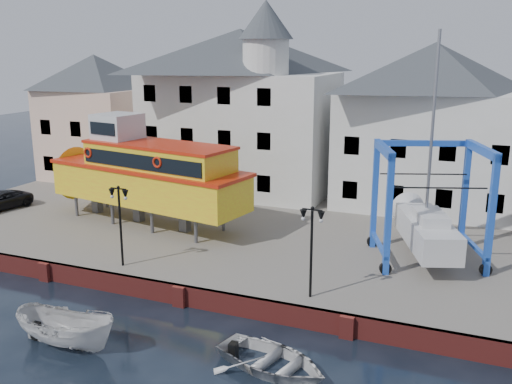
% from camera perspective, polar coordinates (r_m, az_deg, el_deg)
% --- Properties ---
extents(ground, '(140.00, 140.00, 0.00)m').
position_cam_1_polar(ground, '(27.65, -7.58, -11.20)').
color(ground, black).
rests_on(ground, ground).
extents(hardstanding, '(44.00, 22.00, 1.00)m').
position_cam_1_polar(hardstanding, '(36.72, 0.92, -3.74)').
color(hardstanding, '#6B655A').
rests_on(hardstanding, ground).
extents(quay_wall, '(44.00, 0.47, 1.00)m').
position_cam_1_polar(quay_wall, '(27.52, -7.51, -10.18)').
color(quay_wall, maroon).
rests_on(quay_wall, ground).
extents(building_pink, '(8.00, 7.00, 10.30)m').
position_cam_1_polar(building_pink, '(50.38, -15.57, 7.24)').
color(building_pink, beige).
rests_on(building_pink, hardstanding).
extents(building_white_main, '(14.00, 8.30, 14.00)m').
position_cam_1_polar(building_white_main, '(43.86, -1.47, 8.35)').
color(building_white_main, silver).
rests_on(building_white_main, hardstanding).
extents(building_white_right, '(12.00, 8.00, 11.20)m').
position_cam_1_polar(building_white_right, '(41.04, 17.04, 6.29)').
color(building_white_right, silver).
rests_on(building_white_right, hardstanding).
extents(lamp_post_left, '(1.12, 0.32, 4.20)m').
position_cam_1_polar(lamp_post_left, '(29.23, -13.51, -1.34)').
color(lamp_post_left, black).
rests_on(lamp_post_left, hardstanding).
extents(lamp_post_right, '(1.12, 0.32, 4.20)m').
position_cam_1_polar(lamp_post_right, '(24.91, 5.61, -3.71)').
color(lamp_post_right, black).
rests_on(lamp_post_right, hardstanding).
extents(tour_boat, '(16.04, 6.45, 6.80)m').
position_cam_1_polar(tour_boat, '(36.66, -11.82, 1.93)').
color(tour_boat, '#59595E').
rests_on(tour_boat, hardstanding).
extents(travel_lift, '(6.58, 7.95, 11.71)m').
position_cam_1_polar(travel_lift, '(31.42, 16.45, -2.74)').
color(travel_lift, blue).
rests_on(travel_lift, hardstanding).
extents(motorboat_a, '(4.68, 1.80, 1.80)m').
position_cam_1_polar(motorboat_a, '(25.23, -18.32, -14.48)').
color(motorboat_a, silver).
rests_on(motorboat_a, ground).
extents(motorboat_b, '(5.26, 4.33, 0.95)m').
position_cam_1_polar(motorboat_b, '(22.62, 1.59, -17.26)').
color(motorboat_b, silver).
rests_on(motorboat_b, ground).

